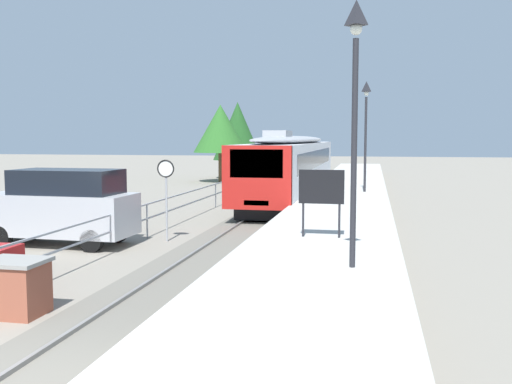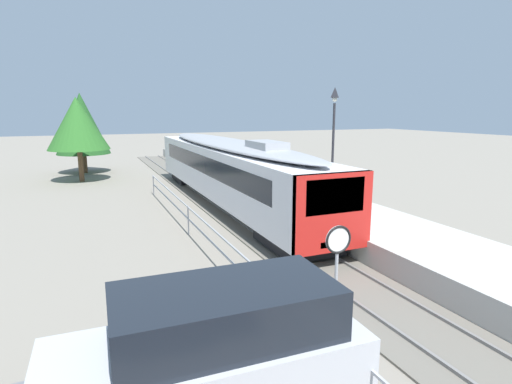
{
  "view_description": "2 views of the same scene",
  "coord_description": "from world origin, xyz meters",
  "px_view_note": "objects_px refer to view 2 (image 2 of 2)",
  "views": [
    {
      "loc": [
        4.49,
        -6.82,
        3.55
      ],
      "look_at": [
        0.4,
        13.15,
        1.6
      ],
      "focal_mm": 40.09,
      "sensor_mm": 36.0,
      "label": 1
    },
    {
      "loc": [
        -7.13,
        4.68,
        5.12
      ],
      "look_at": [
        -1.0,
        19.15,
        2.0
      ],
      "focal_mm": 28.61,
      "sensor_mm": 36.0,
      "label": 2
    }
  ],
  "objects_px": {
    "speed_limit_sign": "(337,257)",
    "parked_van_silver": "(213,362)",
    "commuter_train": "(228,167)",
    "platform_lamp_mid_platform": "(334,122)"
  },
  "relations": [
    {
      "from": "speed_limit_sign",
      "to": "parked_van_silver",
      "type": "relative_size",
      "value": 0.57
    },
    {
      "from": "commuter_train",
      "to": "platform_lamp_mid_platform",
      "type": "relative_size",
      "value": 3.9
    },
    {
      "from": "platform_lamp_mid_platform",
      "to": "parked_van_silver",
      "type": "distance_m",
      "value": 15.3
    },
    {
      "from": "commuter_train",
      "to": "platform_lamp_mid_platform",
      "type": "height_order",
      "value": "platform_lamp_mid_platform"
    },
    {
      "from": "commuter_train",
      "to": "speed_limit_sign",
      "type": "distance_m",
      "value": 14.18
    },
    {
      "from": "platform_lamp_mid_platform",
      "to": "speed_limit_sign",
      "type": "xyz_separation_m",
      "value": [
        -6.5,
        -10.09,
        -2.5
      ]
    },
    {
      "from": "speed_limit_sign",
      "to": "parked_van_silver",
      "type": "height_order",
      "value": "speed_limit_sign"
    },
    {
      "from": "commuter_train",
      "to": "speed_limit_sign",
      "type": "bearing_deg",
      "value": -99.68
    },
    {
      "from": "commuter_train",
      "to": "parked_van_silver",
      "type": "bearing_deg",
      "value": -109.86
    },
    {
      "from": "parked_van_silver",
      "to": "commuter_train",
      "type": "bearing_deg",
      "value": 70.14
    }
  ]
}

